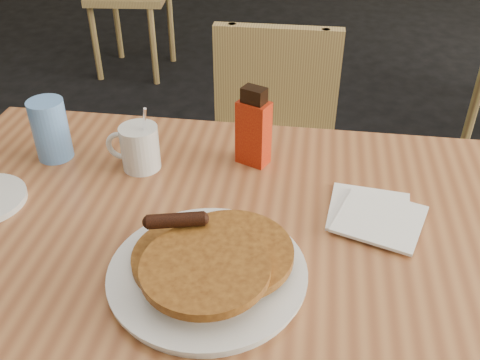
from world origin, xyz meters
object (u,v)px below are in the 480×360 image
at_px(pancake_plate, 208,266).
at_px(blue_tumbler, 51,130).
at_px(main_table, 207,244).
at_px(coffee_mug, 139,147).
at_px(chair_main_far, 271,144).
at_px(syrup_bottle, 253,129).

bearing_deg(pancake_plate, blue_tumbler, 143.73).
xyz_separation_m(main_table, blue_tumbler, (-0.37, 0.17, 0.11)).
relative_size(pancake_plate, coffee_mug, 2.14).
bearing_deg(coffee_mug, blue_tumbler, 164.81).
xyz_separation_m(chair_main_far, blue_tumbler, (-0.40, -0.54, 0.31)).
relative_size(pancake_plate, syrup_bottle, 1.86).
bearing_deg(blue_tumbler, main_table, -24.87).
distance_m(pancake_plate, syrup_bottle, 0.35).
bearing_deg(syrup_bottle, pancake_plate, -71.16).
bearing_deg(pancake_plate, chair_main_far, 90.21).
relative_size(chair_main_far, syrup_bottle, 5.01).
distance_m(main_table, chair_main_far, 0.74).
bearing_deg(chair_main_far, coffee_mug, -113.26).
xyz_separation_m(main_table, chair_main_far, (0.03, 0.71, -0.20)).
distance_m(chair_main_far, coffee_mug, 0.66).
bearing_deg(main_table, syrup_bottle, 77.95).
bearing_deg(main_table, chair_main_far, 87.64).
height_order(coffee_mug, blue_tumbler, coffee_mug).
height_order(main_table, blue_tumbler, blue_tumbler).
distance_m(chair_main_far, blue_tumbler, 0.74).
xyz_separation_m(pancake_plate, syrup_bottle, (0.02, 0.35, 0.05)).
xyz_separation_m(pancake_plate, coffee_mug, (-0.21, 0.29, 0.02)).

